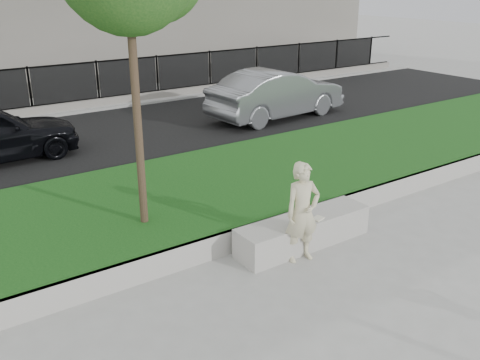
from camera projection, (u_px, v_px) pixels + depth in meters
ground at (292, 272)px, 8.08m from camera, size 90.00×90.00×0.00m
grass_bank at (192, 197)px, 10.31m from camera, size 34.00×4.00×0.40m
grass_kerb at (252, 235)px, 8.80m from camera, size 34.00×0.08×0.40m
street at (92, 140)px, 14.59m from camera, size 34.00×7.00×0.04m
far_pavement at (44, 107)px, 18.03m from camera, size 34.00×3.00×0.12m
iron_fence at (51, 99)px, 17.09m from camera, size 32.00×0.30×1.50m
stone_bench at (303, 231)px, 8.82m from camera, size 2.44×0.61×0.50m
man at (302, 212)px, 8.18m from camera, size 0.64×0.47×1.61m
book at (318, 218)px, 8.67m from camera, size 0.23×0.19×0.02m
car_silver at (277, 94)px, 16.57m from camera, size 4.68×1.97×1.50m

